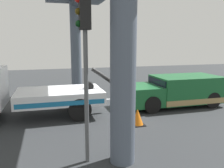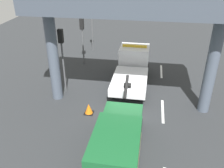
% 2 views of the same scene
% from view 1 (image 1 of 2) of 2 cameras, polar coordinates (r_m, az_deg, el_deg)
% --- Properties ---
extents(ground_plane, '(60.00, 40.00, 0.10)m').
position_cam_1_polar(ground_plane, '(11.38, -2.67, -7.06)').
color(ground_plane, '#2D3033').
extents(lane_stripe_west, '(2.60, 0.16, 0.01)m').
position_cam_1_polar(lane_stripe_west, '(15.81, 16.90, -2.39)').
color(lane_stripe_west, silver).
rests_on(lane_stripe_west, ground).
extents(lane_stripe_mid, '(2.60, 0.16, 0.01)m').
position_cam_1_polar(lane_stripe_mid, '(13.56, -4.97, -4.03)').
color(lane_stripe_mid, silver).
rests_on(lane_stripe_mid, ground).
extents(tow_truck_white, '(7.26, 2.46, 2.46)m').
position_cam_1_polar(tow_truck_white, '(10.88, -23.12, -1.88)').
color(tow_truck_white, white).
rests_on(tow_truck_white, ground).
extents(towed_van_green, '(5.21, 2.24, 1.58)m').
position_cam_1_polar(towed_van_green, '(12.75, 15.70, -1.71)').
color(towed_van_green, '#195B2D').
rests_on(towed_van_green, ground).
extents(traffic_light_near, '(0.39, 0.32, 4.55)m').
position_cam_1_polar(traffic_light_near, '(6.07, -6.83, 10.00)').
color(traffic_light_near, '#515456').
rests_on(traffic_light_near, ground).
extents(traffic_cone_orange, '(0.56, 0.56, 0.67)m').
position_cam_1_polar(traffic_cone_orange, '(9.52, 6.34, -8.27)').
color(traffic_cone_orange, orange).
rests_on(traffic_cone_orange, ground).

